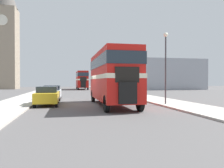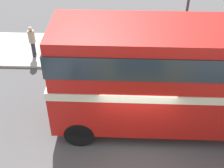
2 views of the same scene
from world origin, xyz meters
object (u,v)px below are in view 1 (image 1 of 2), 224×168
at_px(bus_distant, 82,79).
at_px(bicycle_on_pavement, 125,91).
at_px(car_parked_mid, 52,92).
at_px(car_parked_near, 47,96).
at_px(street_lamp, 166,57).
at_px(pedestrian_walking, 140,89).
at_px(church_tower, 5,31).
at_px(double_decker_bus, 112,74).

relative_size(bus_distant, bicycle_on_pavement, 5.51).
bearing_deg(car_parked_mid, car_parked_near, -90.26).
xyz_separation_m(bus_distant, bicycle_on_pavement, (5.51, -19.15, -2.07)).
distance_m(car_parked_mid, street_lamp, 12.47).
height_order(pedestrian_walking, church_tower, church_tower).
distance_m(car_parked_mid, bicycle_on_pavement, 14.03).
bearing_deg(bicycle_on_pavement, double_decker_bus, -108.61).
bearing_deg(double_decker_bus, bus_distant, 90.23).
bearing_deg(pedestrian_walking, street_lamp, -92.87).
bearing_deg(car_parked_mid, bus_distant, 79.97).
bearing_deg(car_parked_mid, street_lamp, -37.88).
distance_m(bus_distant, car_parked_mid, 28.90).
distance_m(car_parked_near, church_tower, 44.57).
xyz_separation_m(car_parked_mid, bicycle_on_pavement, (10.53, 9.26, -0.31)).
xyz_separation_m(double_decker_bus, pedestrian_walking, (4.73, 6.74, -1.49)).
bearing_deg(church_tower, car_parked_near, -71.41).
distance_m(car_parked_near, car_parked_mid, 5.42).
bearing_deg(pedestrian_walking, bicycle_on_pavement, 86.03).
distance_m(double_decker_bus, street_lamp, 4.63).
bearing_deg(double_decker_bus, car_parked_near, 166.30).
height_order(bicycle_on_pavement, church_tower, church_tower).
bearing_deg(car_parked_near, bus_distant, 81.51).
bearing_deg(bicycle_on_pavement, pedestrian_walking, -93.97).
bearing_deg(bicycle_on_pavement, bus_distant, 106.05).
bearing_deg(bicycle_on_pavement, church_tower, 133.32).
bearing_deg(bus_distant, car_parked_near, -98.49).
bearing_deg(car_parked_mid, pedestrian_walking, 0.31).
height_order(bus_distant, church_tower, church_tower).
relative_size(car_parked_mid, pedestrian_walking, 2.64).
height_order(street_lamp, church_tower, church_tower).
bearing_deg(church_tower, pedestrian_walking, -55.99).
xyz_separation_m(double_decker_bus, church_tower, (-18.72, 41.48, 11.91)).
height_order(double_decker_bus, bicycle_on_pavement, double_decker_bus).
bearing_deg(church_tower, car_parked_mid, -68.72).
bearing_deg(pedestrian_walking, church_tower, 124.01).
relative_size(double_decker_bus, pedestrian_walking, 5.66).
bearing_deg(car_parked_mid, bicycle_on_pavement, 41.31).
xyz_separation_m(bus_distant, car_parked_mid, (-5.03, -28.41, -1.76)).
relative_size(bus_distant, pedestrian_walking, 5.81).
bearing_deg(car_parked_near, street_lamp, -11.76).
bearing_deg(pedestrian_walking, car_parked_mid, -179.69).
relative_size(double_decker_bus, car_parked_mid, 2.15).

